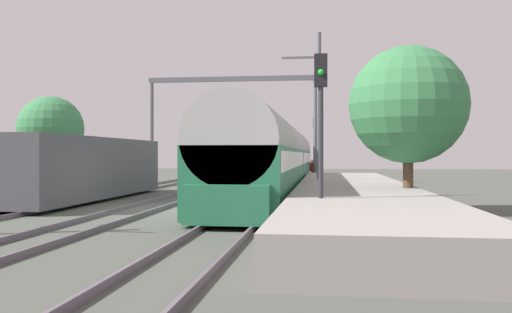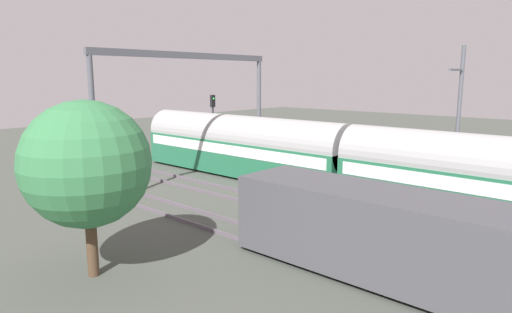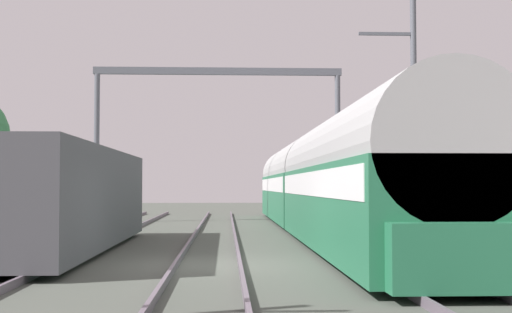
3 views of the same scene
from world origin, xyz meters
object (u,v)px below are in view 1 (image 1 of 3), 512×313
freight_car (85,168)px  person_crossing (312,169)px  passenger_train (278,157)px  railway_signal_near (321,117)px  railway_signal_far (315,140)px  catenary_gantry (232,107)px

freight_car → person_crossing: size_ratio=7.51×
passenger_train → person_crossing: passenger_train is taller
railway_signal_near → railway_signal_far: (-0.65, 28.96, 0.17)m
railway_signal_far → person_crossing: bearing=-93.6°
freight_car → catenary_gantry: (4.12, 15.74, 4.17)m
person_crossing → railway_signal_far: (0.17, 2.67, 2.25)m
person_crossing → railway_signal_near: 26.39m
railway_signal_near → person_crossing: bearing=91.8°
railway_signal_far → catenary_gantry: (-6.04, -4.58, 2.36)m
passenger_train → freight_car: bearing=-138.1°
railway_signal_near → railway_signal_far: railway_signal_far is taller
passenger_train → railway_signal_far: size_ratio=6.41×
railway_signal_near → catenary_gantry: 25.41m
passenger_train → person_crossing: size_ratio=18.99×
railway_signal_near → catenary_gantry: (-6.68, 24.38, 2.53)m
freight_car → catenary_gantry: 16.80m
person_crossing → railway_signal_far: bearing=114.3°
passenger_train → catenary_gantry: size_ratio=2.60×
person_crossing → railway_signal_near: bearing=-60.3°
railway_signal_far → freight_car: bearing=-116.6°
freight_car → railway_signal_near: (10.80, -8.64, 1.64)m
freight_car → person_crossing: (9.99, 17.65, -0.44)m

